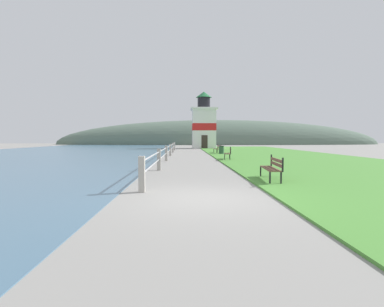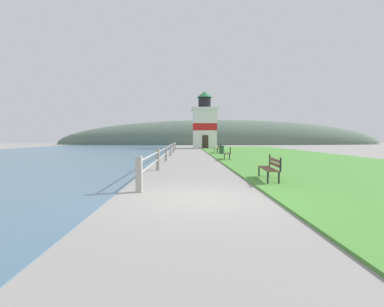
{
  "view_description": "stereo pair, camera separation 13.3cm",
  "coord_description": "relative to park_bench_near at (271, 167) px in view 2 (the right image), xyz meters",
  "views": [
    {
      "loc": [
        -0.52,
        -7.81,
        1.61
      ],
      "look_at": [
        0.12,
        17.09,
        0.3
      ],
      "focal_mm": 28.0,
      "sensor_mm": 36.0,
      "label": 1
    },
    {
      "loc": [
        -0.39,
        -7.82,
        1.61
      ],
      "look_at": [
        0.12,
        17.09,
        0.3
      ],
      "focal_mm": 28.0,
      "sensor_mm": 36.0,
      "label": 2
    }
  ],
  "objects": [
    {
      "name": "park_bench_midway",
      "position": [
        -0.07,
        10.58,
        -0.0
      ],
      "size": [
        0.68,
        1.67,
        0.94
      ],
      "rotation": [
        0.0,
        0.0,
        3.01
      ],
      "color": "brown",
      "rests_on": "ground_plane"
    },
    {
      "name": "park_bench_near",
      "position": [
        0.0,
        0.0,
        0.0
      ],
      "size": [
        0.65,
        2.01,
        0.94
      ],
      "rotation": [
        0.0,
        0.0,
        3.05
      ],
      "color": "brown",
      "rests_on": "ground_plane"
    },
    {
      "name": "trash_bin",
      "position": [
        0.35,
        18.02,
        -0.12
      ],
      "size": [
        0.54,
        0.54,
        0.84
      ],
      "color": "#2D5138",
      "rests_on": "ground_plane"
    },
    {
      "name": "park_bench_far",
      "position": [
        0.19,
        19.75,
        -0.0
      ],
      "size": [
        0.62,
        1.68,
        0.94
      ],
      "rotation": [
        0.0,
        0.0,
        3.23
      ],
      "color": "brown",
      "rests_on": "ground_plane"
    },
    {
      "name": "ground_plane",
      "position": [
        -2.75,
        -3.14,
        -0.54
      ],
      "size": [
        160.0,
        160.0,
        0.0
      ],
      "primitive_type": "plane",
      "color": "gray"
    },
    {
      "name": "distant_hillside",
      "position": [
        5.25,
        63.09,
        -0.54
      ],
      "size": [
        80.0,
        16.0,
        12.0
      ],
      "color": "#566B5B",
      "rests_on": "ground_plane"
    },
    {
      "name": "water_strip",
      "position": [
        -17.13,
        14.97,
        -0.53
      ],
      "size": [
        24.0,
        86.96,
        0.01
      ],
      "color": "#476B84",
      "rests_on": "ground_plane"
    },
    {
      "name": "lighthouse",
      "position": [
        -0.27,
        35.07,
        3.08
      ],
      "size": [
        4.02,
        4.02,
        8.66
      ],
      "color": "white",
      "rests_on": "ground_plane"
    },
    {
      "name": "seawall_railing",
      "position": [
        -4.53,
        12.75,
        0.09
      ],
      "size": [
        0.18,
        29.98,
        1.07
      ],
      "color": "#A8A399",
      "rests_on": "ground_plane"
    },
    {
      "name": "grass_verge",
      "position": [
        5.13,
        14.97,
        -0.51
      ],
      "size": [
        12.0,
        54.35,
        0.06
      ],
      "color": "#4C8E38",
      "rests_on": "ground_plane"
    }
  ]
}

